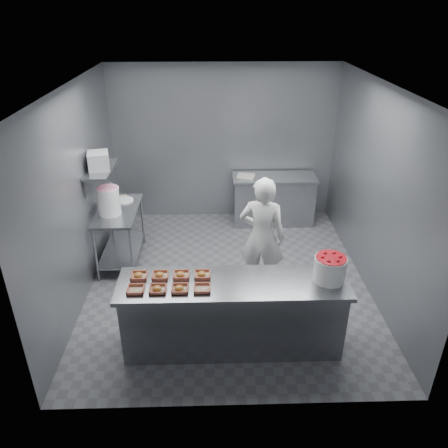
{
  "coord_description": "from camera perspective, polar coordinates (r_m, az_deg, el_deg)",
  "views": [
    {
      "loc": [
        -0.22,
        -5.38,
        3.72
      ],
      "look_at": [
        -0.07,
        -0.2,
        1.04
      ],
      "focal_mm": 35.0,
      "sensor_mm": 36.0,
      "label": 1
    }
  ],
  "objects": [
    {
      "name": "service_counter",
      "position": [
        5.19,
        1.14,
        -11.67
      ],
      "size": [
        2.6,
        0.7,
        0.9
      ],
      "color": "slate",
      "rests_on": "ground"
    },
    {
      "name": "tray_5",
      "position": [
        5.05,
        -8.35,
        -6.63
      ],
      "size": [
        0.19,
        0.18,
        0.06
      ],
      "color": "tan",
      "rests_on": "service_counter"
    },
    {
      "name": "floor",
      "position": [
        6.54,
        0.53,
        -7.32
      ],
      "size": [
        4.5,
        4.5,
        0.0
      ],
      "primitive_type": "plane",
      "color": "#4C4C51",
      "rests_on": "ground"
    },
    {
      "name": "glaze_bucket",
      "position": [
        6.56,
        -14.83,
        3.0
      ],
      "size": [
        0.34,
        0.33,
        0.5
      ],
      "color": "white",
      "rests_on": "prep_table"
    },
    {
      "name": "strawberry_tub",
      "position": [
        5.02,
        13.67,
        -5.59
      ],
      "size": [
        0.36,
        0.36,
        0.3
      ],
      "color": "white",
      "rests_on": "service_counter"
    },
    {
      "name": "wall_back",
      "position": [
        7.98,
        -0.05,
        10.42
      ],
      "size": [
        4.0,
        0.04,
        2.8
      ],
      "primitive_type": "cube",
      "color": "slate",
      "rests_on": "ground"
    },
    {
      "name": "appliance",
      "position": [
        6.47,
        -16.08,
        7.95
      ],
      "size": [
        0.35,
        0.38,
        0.24
      ],
      "primitive_type": "cube",
      "rotation": [
        0.0,
        0.0,
        0.22
      ],
      "color": "gray",
      "rests_on": "wall_shelf"
    },
    {
      "name": "tray_1",
      "position": [
        4.84,
        -8.67,
        -8.38
      ],
      "size": [
        0.19,
        0.18,
        0.06
      ],
      "color": "tan",
      "rests_on": "service_counter"
    },
    {
      "name": "tray_7",
      "position": [
        5.02,
        -2.87,
        -6.6
      ],
      "size": [
        0.19,
        0.18,
        0.06
      ],
      "color": "tan",
      "rests_on": "service_counter"
    },
    {
      "name": "wall_right",
      "position": [
        6.27,
        19.24,
        4.01
      ],
      "size": [
        0.04,
        4.5,
        2.8
      ],
      "primitive_type": "cube",
      "color": "slate",
      "rests_on": "ground"
    },
    {
      "name": "rag",
      "position": [
        7.15,
        -13.15,
        3.44
      ],
      "size": [
        0.17,
        0.16,
        0.02
      ],
      "primitive_type": "cube",
      "rotation": [
        0.0,
        0.0,
        0.24
      ],
      "color": "#CCB28C",
      "rests_on": "prep_table"
    },
    {
      "name": "back_counter",
      "position": [
        8.06,
        6.45,
        3.22
      ],
      "size": [
        1.5,
        0.6,
        0.9
      ],
      "color": "slate",
      "rests_on": "ground"
    },
    {
      "name": "prep_table",
      "position": [
        6.9,
        -13.47,
        -0.45
      ],
      "size": [
        0.6,
        1.2,
        0.9
      ],
      "color": "slate",
      "rests_on": "ground"
    },
    {
      "name": "paper_stack",
      "position": [
        7.83,
        2.9,
        6.3
      ],
      "size": [
        0.34,
        0.28,
        0.04
      ],
      "primitive_type": "cube",
      "rotation": [
        0.0,
        0.0,
        -0.24
      ],
      "color": "silver",
      "rests_on": "back_counter"
    },
    {
      "name": "tray_6",
      "position": [
        5.03,
        -5.62,
        -6.62
      ],
      "size": [
        0.19,
        0.18,
        0.06
      ],
      "color": "tan",
      "rests_on": "service_counter"
    },
    {
      "name": "ceiling",
      "position": [
        5.46,
        0.67,
        17.63
      ],
      "size": [
        4.5,
        4.5,
        0.0
      ],
      "primitive_type": "plane",
      "rotation": [
        3.14,
        0.0,
        0.0
      ],
      "color": "white",
      "rests_on": "wall_back"
    },
    {
      "name": "wall_left",
      "position": [
        6.12,
        -18.49,
        3.59
      ],
      "size": [
        0.04,
        4.5,
        2.8
      ],
      "primitive_type": "cube",
      "color": "slate",
      "rests_on": "ground"
    },
    {
      "name": "tray_2",
      "position": [
        4.81,
        -5.8,
        -8.38
      ],
      "size": [
        0.19,
        0.18,
        0.06
      ],
      "color": "tan",
      "rests_on": "service_counter"
    },
    {
      "name": "tray_3",
      "position": [
        4.8,
        -2.87,
        -8.39
      ],
      "size": [
        0.19,
        0.18,
        0.04
      ],
      "color": "tan",
      "rests_on": "service_counter"
    },
    {
      "name": "bucket_lid",
      "position": [
        7.03,
        -12.91,
        3.05
      ],
      "size": [
        0.34,
        0.34,
        0.02
      ],
      "primitive_type": "cylinder",
      "rotation": [
        0.0,
        0.0,
        -0.21
      ],
      "color": "white",
      "rests_on": "prep_table"
    },
    {
      "name": "tray_4",
      "position": [
        5.09,
        -11.06,
        -6.62
      ],
      "size": [
        0.19,
        0.18,
        0.06
      ],
      "color": "tan",
      "rests_on": "service_counter"
    },
    {
      "name": "worker",
      "position": [
        5.92,
        5.0,
        -1.69
      ],
      "size": [
        0.71,
        0.56,
        1.72
      ],
      "primitive_type": "imported",
      "rotation": [
        0.0,
        0.0,
        2.87
      ],
      "color": "silver",
      "rests_on": "ground"
    },
    {
      "name": "wall_shelf",
      "position": [
        6.56,
        -15.83,
        6.95
      ],
      "size": [
        0.35,
        0.9,
        0.03
      ],
      "primitive_type": "cube",
      "color": "slate",
      "rests_on": "wall_left"
    },
    {
      "name": "tray_0",
      "position": [
        4.87,
        -11.46,
        -8.39
      ],
      "size": [
        0.19,
        0.18,
        0.04
      ],
      "color": "tan",
      "rests_on": "service_counter"
    }
  ]
}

